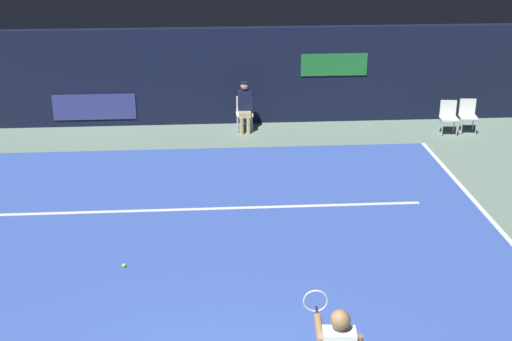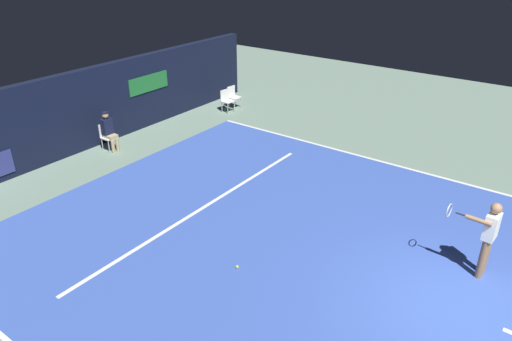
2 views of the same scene
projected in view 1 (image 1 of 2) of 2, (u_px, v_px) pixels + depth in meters
The scene contains 8 objects.
ground_plane at pixel (210, 256), 12.24m from camera, with size 33.81×33.81×0.00m, color slate.
court_surface at pixel (210, 256), 12.24m from camera, with size 10.95×11.15×0.01m, color #3856B2.
line_service at pixel (209, 209), 14.05m from camera, with size 8.54×0.10×0.01m, color white.
back_wall at pixel (206, 76), 18.97m from camera, with size 17.23×0.33×2.60m.
line_judge_on_chair at pixel (245, 106), 18.49m from camera, with size 0.44×0.53×1.32m.
courtside_chair_near at pixel (468, 114), 18.46m from camera, with size 0.48×0.46×0.88m.
courtside_chair_far at pixel (449, 116), 18.33m from camera, with size 0.48×0.46×0.88m.
tennis_ball at pixel (124, 265), 11.84m from camera, with size 0.07×0.07×0.07m, color #CCE033.
Camera 1 is at (0.03, -6.32, 5.85)m, focal length 49.45 mm.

